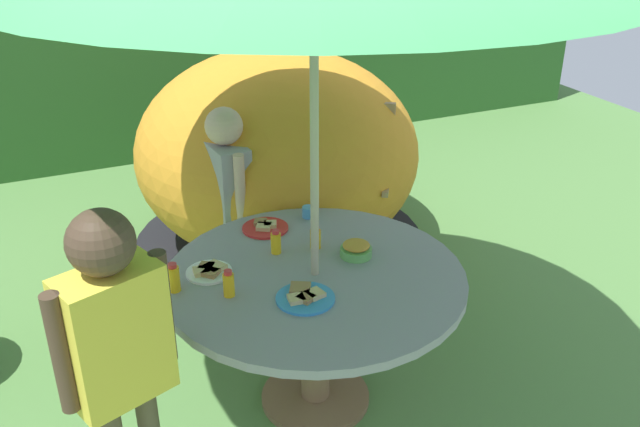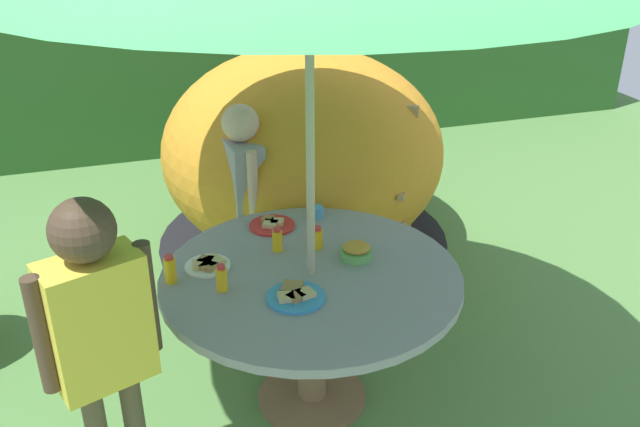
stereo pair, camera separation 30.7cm
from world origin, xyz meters
name	(u,v)px [view 2 (the right image)]	position (x,y,z in m)	size (l,w,h in m)	color
ground_plane	(312,400)	(0.00, 0.00, -0.01)	(10.00, 10.00, 0.02)	#548442
hedge_backdrop	(189,36)	(0.00, 3.79, 1.00)	(9.00, 0.70, 2.00)	#285623
garden_table	(311,297)	(0.00, 0.00, 0.58)	(1.34, 1.34, 0.71)	brown
wooden_chair	(368,184)	(0.69, 1.09, 0.59)	(0.71, 0.69, 1.08)	tan
dome_tent	(303,151)	(0.43, 1.61, 0.65)	(2.45, 2.45, 1.32)	orange
child_in_grey_shirt	(243,180)	(-0.10, 0.98, 0.77)	(0.20, 0.41, 1.20)	#3F3F47
child_in_yellow_shirt	(98,322)	(-0.89, -0.32, 0.86)	(0.43, 0.30, 1.34)	brown
snack_bowl	(356,251)	(0.24, 0.07, 0.75)	(0.15, 0.15, 0.07)	#66B259
plate_center_front	(272,224)	(-0.06, 0.49, 0.72)	(0.23, 0.23, 0.03)	red
plate_back_edge	(208,264)	(-0.43, 0.19, 0.73)	(0.21, 0.21, 0.03)	white
plate_far_left	(295,295)	(-0.12, -0.17, 0.72)	(0.25, 0.25, 0.03)	#338CD8
juice_bottle_near_left	(277,240)	(-0.09, 0.25, 0.77)	(0.05, 0.05, 0.12)	yellow
juice_bottle_near_right	(170,269)	(-0.60, 0.11, 0.77)	(0.05, 0.05, 0.13)	yellow
juice_bottle_far_right	(317,238)	(0.10, 0.21, 0.76)	(0.05, 0.05, 0.11)	yellow
juice_bottle_center_back	(222,278)	(-0.40, -0.02, 0.77)	(0.05, 0.05, 0.12)	yellow
cup_near	(317,212)	(0.19, 0.53, 0.74)	(0.06, 0.06, 0.06)	#4C99D8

